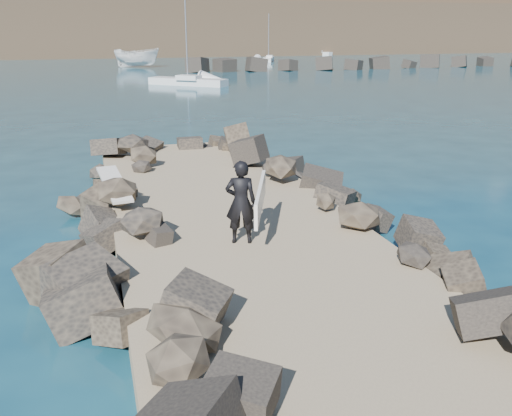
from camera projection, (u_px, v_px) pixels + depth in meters
The scene contains 11 objects.
ground at pixel (245, 255), 13.77m from camera, with size 800.00×800.00×0.00m, color #0F384C.
jetty at pixel (269, 277), 11.85m from camera, with size 6.00×26.00×0.60m, color #8C7759.
riprap_left at pixel (125, 275), 11.48m from camera, with size 2.60×22.00×1.00m, color black.
riprap_right at pixel (384, 245), 13.01m from camera, with size 2.60×22.00×1.00m, color black.
breakwater_secondary at pixel (397, 64), 73.14m from camera, with size 52.00×4.00×1.20m, color black.
surfboard_resting at pixel (115, 188), 15.62m from camera, with size 0.55×2.20×0.07m, color silver.
boat_imported at pixel (137, 58), 75.91m from camera, with size 2.47×6.56×2.53m, color silver.
surfer_with_board at pixel (244, 202), 12.66m from camera, with size 1.30×2.22×1.89m.
sailboat_c at pixel (188, 82), 53.01m from camera, with size 6.93×6.24×9.18m.
sailboat_d at pixel (269, 59), 88.89m from camera, with size 3.46×5.95×7.24m.
sailboat_f at pixel (319, 53), 107.49m from camera, with size 3.85×5.21×6.68m.
Camera 1 is at (-3.26, -12.35, 5.28)m, focal length 40.00 mm.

